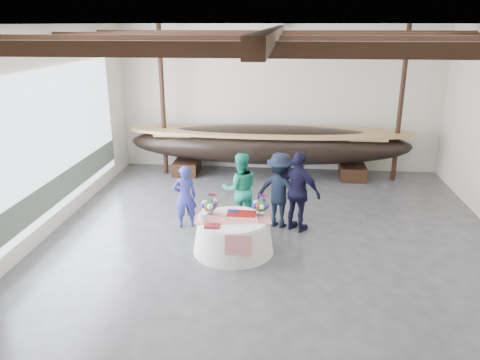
# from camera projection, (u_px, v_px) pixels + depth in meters

# --- Properties ---
(floor) EXTENTS (10.00, 12.00, 0.01)m
(floor) POSITION_uv_depth(u_px,v_px,m) (271.00, 253.00, 9.69)
(floor) COLOR #3D3D42
(floor) RESTS_ON ground
(wall_back) EXTENTS (10.00, 0.02, 4.50)m
(wall_back) POSITION_uv_depth(u_px,v_px,m) (279.00, 99.00, 14.63)
(wall_back) COLOR silver
(wall_back) RESTS_ON ground
(wall_left) EXTENTS (0.02, 12.00, 4.50)m
(wall_left) POSITION_uv_depth(u_px,v_px,m) (26.00, 141.00, 9.43)
(wall_left) COLOR silver
(wall_left) RESTS_ON ground
(ceiling) EXTENTS (10.00, 12.00, 0.01)m
(ceiling) POSITION_uv_depth(u_px,v_px,m) (277.00, 24.00, 8.25)
(ceiling) COLOR white
(ceiling) RESTS_ON wall_back
(pavilion_structure) EXTENTS (9.80, 11.76, 4.50)m
(pavilion_structure) POSITION_uv_depth(u_px,v_px,m) (277.00, 51.00, 9.22)
(pavilion_structure) COLOR black
(pavilion_structure) RESTS_ON ground
(open_bay) EXTENTS (0.03, 7.00, 3.20)m
(open_bay) POSITION_uv_depth(u_px,v_px,m) (54.00, 149.00, 10.50)
(open_bay) COLOR silver
(open_bay) RESTS_ON ground
(longboat_display) EXTENTS (8.55, 1.71, 1.60)m
(longboat_display) POSITION_uv_depth(u_px,v_px,m) (269.00, 144.00, 14.20)
(longboat_display) COLOR black
(longboat_display) RESTS_ON ground
(banquet_table) EXTENTS (1.67, 1.67, 0.72)m
(banquet_table) POSITION_uv_depth(u_px,v_px,m) (233.00, 235.00, 9.67)
(banquet_table) COLOR white
(banquet_table) RESTS_ON ground
(tabletop_items) EXTENTS (1.60, 0.96, 0.40)m
(tabletop_items) POSITION_uv_depth(u_px,v_px,m) (233.00, 209.00, 9.67)
(tabletop_items) COLOR red
(tabletop_items) RESTS_ON banquet_table
(guest_woman_blue) EXTENTS (0.63, 0.53, 1.48)m
(guest_woman_blue) POSITION_uv_depth(u_px,v_px,m) (185.00, 197.00, 10.72)
(guest_woman_blue) COLOR navy
(guest_woman_blue) RESTS_ON ground
(guest_woman_teal) EXTENTS (0.97, 0.83, 1.73)m
(guest_woman_teal) POSITION_uv_depth(u_px,v_px,m) (240.00, 189.00, 10.82)
(guest_woman_teal) COLOR #1C9377
(guest_woman_teal) RESTS_ON ground
(guest_man_left) EXTENTS (1.30, 1.01, 1.76)m
(guest_man_left) POSITION_uv_depth(u_px,v_px,m) (280.00, 190.00, 10.71)
(guest_man_left) COLOR black
(guest_man_left) RESTS_ON ground
(guest_man_right) EXTENTS (1.16, 0.97, 1.85)m
(guest_man_right) POSITION_uv_depth(u_px,v_px,m) (299.00, 192.00, 10.46)
(guest_man_right) COLOR black
(guest_man_right) RESTS_ON ground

